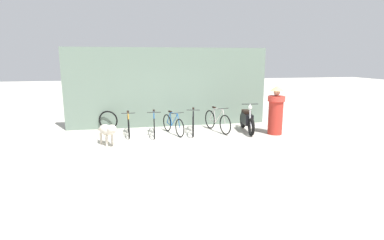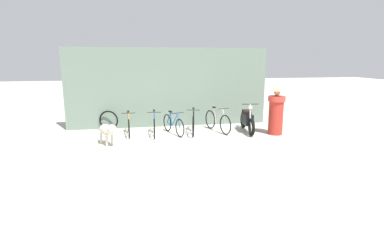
# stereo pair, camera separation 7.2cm
# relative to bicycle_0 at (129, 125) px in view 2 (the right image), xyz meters

# --- Properties ---
(ground_plane) EXTENTS (60.00, 60.00, 0.00)m
(ground_plane) POSITION_rel_bicycle_0_xyz_m (1.59, -2.10, -0.35)
(ground_plane) COLOR #B7B2A5
(shop_wall_back) EXTENTS (7.84, 0.20, 3.05)m
(shop_wall_back) POSITION_rel_bicycle_0_xyz_m (1.59, 1.14, 1.18)
(shop_wall_back) COLOR slate
(shop_wall_back) RESTS_ON ground
(bicycle_0) EXTENTS (0.46, 1.61, 0.84)m
(bicycle_0) POSITION_rel_bicycle_0_xyz_m (0.00, 0.00, 0.00)
(bicycle_0) COLOR black
(bicycle_0) RESTS_ON ground
(bicycle_1) EXTENTS (0.46, 1.71, 0.87)m
(bicycle_1) POSITION_rel_bicycle_0_xyz_m (0.89, -0.17, 0.01)
(bicycle_1) COLOR black
(bicycle_1) RESTS_ON ground
(bicycle_2) EXTENTS (0.62, 1.56, 0.83)m
(bicycle_2) POSITION_rel_bicycle_0_xyz_m (1.55, -0.20, -0.00)
(bicycle_2) COLOR black
(bicycle_2) RESTS_ON ground
(bicycle_3) EXTENTS (0.51, 1.75, 0.91)m
(bicycle_3) POSITION_rel_bicycle_0_xyz_m (2.29, -0.16, 0.02)
(bicycle_3) COLOR black
(bicycle_3) RESTS_ON ground
(bicycle_4) EXTENTS (0.59, 1.72, 0.92)m
(bicycle_4) POSITION_rel_bicycle_0_xyz_m (3.20, -0.13, 0.03)
(bicycle_4) COLOR black
(bicycle_4) RESTS_ON ground
(motorcycle) EXTENTS (0.58, 1.83, 1.09)m
(motorcycle) POSITION_rel_bicycle_0_xyz_m (4.25, -0.38, 0.08)
(motorcycle) COLOR black
(motorcycle) RESTS_ON ground
(stray_dog) EXTENTS (0.72, 1.05, 0.70)m
(stray_dog) POSITION_rel_bicycle_0_xyz_m (-0.62, -1.23, 0.12)
(stray_dog) COLOR beige
(stray_dog) RESTS_ON ground
(person_in_robes) EXTENTS (0.62, 0.62, 1.71)m
(person_in_robes) POSITION_rel_bicycle_0_xyz_m (5.11, -0.90, 0.50)
(person_in_robes) COLOR #B72D23
(person_in_robes) RESTS_ON ground
(spare_tire_left) EXTENTS (0.72, 0.25, 0.73)m
(spare_tire_left) POSITION_rel_bicycle_0_xyz_m (-0.76, 0.88, 0.01)
(spare_tire_left) COLOR black
(spare_tire_left) RESTS_ON ground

